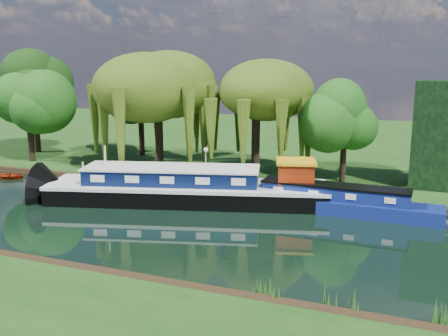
% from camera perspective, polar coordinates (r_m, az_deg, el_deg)
% --- Properties ---
extents(ground, '(120.00, 120.00, 0.00)m').
position_cam_1_polar(ground, '(32.20, -10.31, -5.82)').
color(ground, black).
extents(far_bank, '(120.00, 52.00, 0.45)m').
position_cam_1_polar(far_bank, '(62.95, 5.93, 3.20)').
color(far_bank, '#193E11').
rests_on(far_bank, ground).
extents(dutch_barge, '(20.12, 9.48, 4.15)m').
position_cam_1_polar(dutch_barge, '(35.39, -3.97, -2.30)').
color(dutch_barge, black).
rests_on(dutch_barge, ground).
extents(narrowboat, '(13.72, 2.62, 1.99)m').
position_cam_1_polar(narrowboat, '(33.93, 12.45, -3.74)').
color(narrowboat, navy).
rests_on(narrowboat, ground).
extents(red_dinghy, '(3.39, 2.76, 0.62)m').
position_cam_1_polar(red_dinghy, '(46.65, -23.45, -1.09)').
color(red_dinghy, '#96260A').
rests_on(red_dinghy, ground).
extents(willow_left, '(8.17, 8.17, 9.79)m').
position_cam_1_polar(willow_left, '(43.20, -7.57, 8.98)').
color(willow_left, black).
rests_on(willow_left, far_bank).
extents(willow_right, '(7.15, 7.15, 8.70)m').
position_cam_1_polar(willow_right, '(41.54, 3.70, 7.89)').
color(willow_right, black).
rests_on(willow_right, far_bank).
extents(tree_far_left, '(5.17, 5.17, 8.34)m').
position_cam_1_polar(tree_far_left, '(50.86, -21.51, 7.10)').
color(tree_far_left, black).
rests_on(tree_far_left, far_bank).
extents(tree_far_back, '(5.73, 5.73, 9.63)m').
position_cam_1_polar(tree_far_back, '(55.96, -20.98, 8.54)').
color(tree_far_back, black).
rests_on(tree_far_back, far_bank).
extents(tree_far_mid, '(4.98, 4.98, 8.15)m').
position_cam_1_polar(tree_far_mid, '(51.48, -9.54, 7.71)').
color(tree_far_mid, black).
rests_on(tree_far_mid, far_bank).
extents(tree_far_right, '(4.24, 4.24, 6.94)m').
position_cam_1_polar(tree_far_right, '(40.13, 13.65, 5.20)').
color(tree_far_right, black).
rests_on(tree_far_right, far_bank).
extents(lamppost, '(0.36, 0.36, 2.56)m').
position_cam_1_polar(lamppost, '(40.47, -2.11, 1.55)').
color(lamppost, silver).
rests_on(lamppost, far_bank).
extents(mooring_posts, '(19.16, 0.16, 1.00)m').
position_cam_1_polar(mooring_posts, '(39.30, -4.64, -0.99)').
color(mooring_posts, silver).
rests_on(mooring_posts, far_bank).
extents(reeds_near, '(33.70, 1.50, 1.10)m').
position_cam_1_polar(reeds_near, '(22.66, -5.28, -11.96)').
color(reeds_near, '#1C5516').
rests_on(reeds_near, ground).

